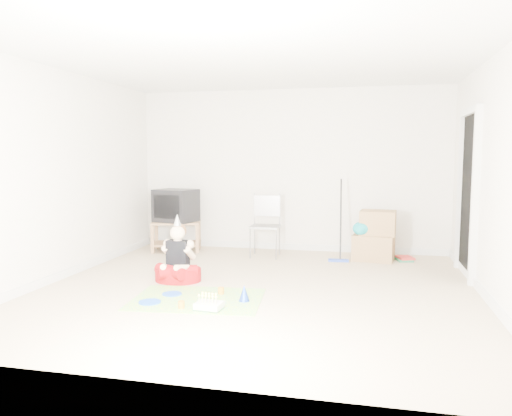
% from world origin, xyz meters
% --- Properties ---
extents(ground, '(5.00, 5.00, 0.00)m').
position_xyz_m(ground, '(0.00, 0.00, 0.00)').
color(ground, '#C6AF8E').
rests_on(ground, ground).
extents(doorway_recess, '(0.02, 0.90, 2.05)m').
position_xyz_m(doorway_recess, '(2.48, 1.20, 1.02)').
color(doorway_recess, black).
rests_on(doorway_recess, ground).
extents(tv_stand, '(0.86, 0.66, 0.48)m').
position_xyz_m(tv_stand, '(-1.78, 1.99, 0.28)').
color(tv_stand, olive).
rests_on(tv_stand, ground).
extents(crt_tv, '(0.71, 0.63, 0.52)m').
position_xyz_m(crt_tv, '(-1.78, 1.99, 0.74)').
color(crt_tv, black).
rests_on(crt_tv, tv_stand).
extents(folding_chair, '(0.45, 0.43, 0.96)m').
position_xyz_m(folding_chair, '(-0.28, 1.84, 0.47)').
color(folding_chair, gray).
rests_on(folding_chair, ground).
extents(cardboard_boxes, '(0.64, 0.52, 0.74)m').
position_xyz_m(cardboard_boxes, '(1.35, 1.95, 0.35)').
color(cardboard_boxes, '#9D784C').
rests_on(cardboard_boxes, ground).
extents(floor_mop, '(0.30, 0.40, 1.19)m').
position_xyz_m(floor_mop, '(0.84, 1.72, 0.26)').
color(floor_mop, blue).
rests_on(floor_mop, ground).
extents(book_pile, '(0.28, 0.32, 0.06)m').
position_xyz_m(book_pile, '(1.79, 2.00, 0.03)').
color(book_pile, '#297B53').
rests_on(book_pile, ground).
extents(seated_woman, '(0.59, 0.59, 0.83)m').
position_xyz_m(seated_woman, '(-1.03, 0.15, 0.18)').
color(seated_woman, '#9B0E11').
rests_on(seated_woman, ground).
extents(party_mat, '(1.47, 1.12, 0.01)m').
position_xyz_m(party_mat, '(-0.53, -0.56, 0.00)').
color(party_mat, '#DF2E8D').
rests_on(party_mat, ground).
extents(birthday_cake, '(0.28, 0.23, 0.13)m').
position_xyz_m(birthday_cake, '(-0.29, -0.88, 0.04)').
color(birthday_cake, silver).
rests_on(birthday_cake, party_mat).
extents(blue_plate_near, '(0.28, 0.28, 0.01)m').
position_xyz_m(blue_plate_near, '(-0.86, -0.46, 0.01)').
color(blue_plate_near, blue).
rests_on(blue_plate_near, party_mat).
extents(blue_plate_far, '(0.26, 0.26, 0.01)m').
position_xyz_m(blue_plate_far, '(-0.97, -0.80, 0.01)').
color(blue_plate_far, blue).
rests_on(blue_plate_far, party_mat).
extents(orange_cup_near, '(0.08, 0.08, 0.08)m').
position_xyz_m(orange_cup_near, '(-0.34, -0.32, 0.04)').
color(orange_cup_near, orange).
rests_on(orange_cup_near, party_mat).
extents(orange_cup_far, '(0.09, 0.09, 0.07)m').
position_xyz_m(orange_cup_far, '(-0.58, -0.91, 0.04)').
color(orange_cup_far, orange).
rests_on(orange_cup_far, party_mat).
extents(blue_party_hat, '(0.13, 0.13, 0.17)m').
position_xyz_m(blue_party_hat, '(-0.02, -0.53, 0.09)').
color(blue_party_hat, blue).
rests_on(blue_party_hat, party_mat).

